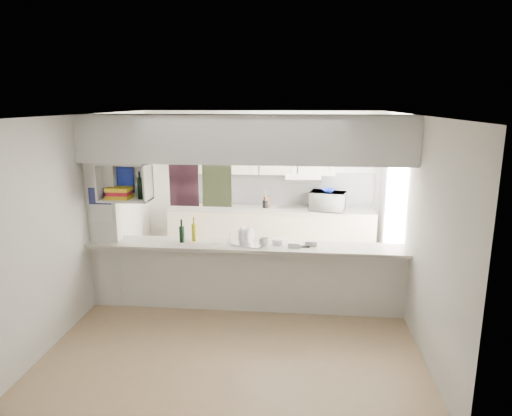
# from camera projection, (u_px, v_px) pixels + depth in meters

# --- Properties ---
(floor) EXTENTS (4.80, 4.80, 0.00)m
(floor) POSITION_uv_depth(u_px,v_px,m) (245.00, 309.00, 6.22)
(floor) COLOR tan
(floor) RESTS_ON ground
(ceiling) EXTENTS (4.80, 4.80, 0.00)m
(ceiling) POSITION_uv_depth(u_px,v_px,m) (244.00, 114.00, 5.62)
(ceiling) COLOR white
(ceiling) RESTS_ON wall_back
(wall_back) EXTENTS (4.20, 0.00, 4.20)m
(wall_back) POSITION_uv_depth(u_px,v_px,m) (261.00, 184.00, 8.25)
(wall_back) COLOR silver
(wall_back) RESTS_ON floor
(wall_left) EXTENTS (0.00, 4.80, 4.80)m
(wall_left) POSITION_uv_depth(u_px,v_px,m) (90.00, 213.00, 6.12)
(wall_left) COLOR silver
(wall_left) RESTS_ON floor
(wall_right) EXTENTS (0.00, 4.80, 4.80)m
(wall_right) POSITION_uv_depth(u_px,v_px,m) (411.00, 221.00, 5.72)
(wall_right) COLOR silver
(wall_right) RESTS_ON floor
(servery_partition) EXTENTS (4.20, 0.50, 2.60)m
(servery_partition) POSITION_uv_depth(u_px,v_px,m) (231.00, 189.00, 5.86)
(servery_partition) COLOR silver
(servery_partition) RESTS_ON floor
(cubby_shelf) EXTENTS (0.65, 0.35, 0.50)m
(cubby_shelf) POSITION_uv_depth(u_px,v_px,m) (124.00, 184.00, 5.92)
(cubby_shelf) COLOR white
(cubby_shelf) RESTS_ON bulkhead
(kitchen_run) EXTENTS (3.60, 0.63, 2.24)m
(kitchen_run) POSITION_uv_depth(u_px,v_px,m) (269.00, 213.00, 8.09)
(kitchen_run) COLOR beige
(kitchen_run) RESTS_ON floor
(microwave) EXTENTS (0.66, 0.52, 0.33)m
(microwave) POSITION_uv_depth(u_px,v_px,m) (328.00, 201.00, 7.86)
(microwave) COLOR white
(microwave) RESTS_ON bench_top
(bowl) EXTENTS (0.23, 0.23, 0.06)m
(bowl) POSITION_uv_depth(u_px,v_px,m) (328.00, 190.00, 7.79)
(bowl) COLOR navy
(bowl) RESTS_ON microwave
(dish_rack) EXTENTS (0.52, 0.45, 0.23)m
(dish_rack) POSITION_uv_depth(u_px,v_px,m) (249.00, 237.00, 6.01)
(dish_rack) COLOR silver
(dish_rack) RESTS_ON breakfast_bar
(cup) EXTENTS (0.16, 0.16, 0.10)m
(cup) POSITION_uv_depth(u_px,v_px,m) (264.00, 242.00, 5.90)
(cup) COLOR white
(cup) RESTS_ON dish_rack
(wine_bottles) EXTENTS (0.22, 0.15, 0.33)m
(wine_bottles) POSITION_uv_depth(u_px,v_px,m) (188.00, 233.00, 6.11)
(wine_bottles) COLOR black
(wine_bottles) RESTS_ON breakfast_bar
(plastic_tubs) EXTENTS (0.59, 0.23, 0.08)m
(plastic_tubs) POSITION_uv_depth(u_px,v_px,m) (292.00, 243.00, 5.96)
(plastic_tubs) COLOR silver
(plastic_tubs) RESTS_ON breakfast_bar
(utensil_jar) EXTENTS (0.10, 0.10, 0.13)m
(utensil_jar) POSITION_uv_depth(u_px,v_px,m) (265.00, 204.00, 8.07)
(utensil_jar) COLOR black
(utensil_jar) RESTS_ON bench_top
(knife_block) EXTENTS (0.12, 0.11, 0.19)m
(knife_block) POSITION_uv_depth(u_px,v_px,m) (267.00, 202.00, 8.09)
(knife_block) COLOR #55361D
(knife_block) RESTS_ON bench_top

